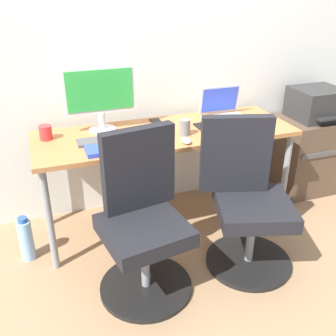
{
  "coord_description": "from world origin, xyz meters",
  "views": [
    {
      "loc": [
        -0.81,
        -2.33,
        1.66
      ],
      "look_at": [
        0.0,
        -0.05,
        0.47
      ],
      "focal_mm": 41.77,
      "sensor_mm": 36.0,
      "label": 1
    }
  ],
  "objects": [
    {
      "name": "office_chair_left",
      "position": [
        -0.33,
        -0.57,
        0.42
      ],
      "size": [
        0.54,
        0.54,
        0.94
      ],
      "color": "black",
      "rests_on": "ground"
    },
    {
      "name": "keyboard_by_laptop",
      "position": [
        0.46,
        -0.22,
        0.73
      ],
      "size": [
        0.34,
        0.12,
        0.02
      ],
      "primitive_type": "cube",
      "color": "#B7B7B7",
      "rests_on": "desk"
    },
    {
      "name": "open_laptop",
      "position": [
        0.49,
        0.11,
        0.78
      ],
      "size": [
        0.31,
        0.26,
        0.23
      ],
      "color": "silver",
      "rests_on": "desk"
    },
    {
      "name": "printer",
      "position": [
        1.31,
        0.12,
        0.75
      ],
      "size": [
        0.38,
        0.4,
        0.24
      ],
      "color": "#2D2D2D",
      "rests_on": "side_cabinet"
    },
    {
      "name": "office_chair_right",
      "position": [
        0.32,
        -0.57,
        0.42
      ],
      "size": [
        0.55,
        0.55,
        0.94
      ],
      "color": "black",
      "rests_on": "ground"
    },
    {
      "name": "phone_near_laptop",
      "position": [
        -0.01,
        0.18,
        0.73
      ],
      "size": [
        0.07,
        0.14,
        0.01
      ],
      "primitive_type": "cube",
      "color": "black",
      "rests_on": "desk"
    },
    {
      "name": "phone_near_monitor",
      "position": [
        0.26,
        -0.01,
        0.73
      ],
      "size": [
        0.07,
        0.14,
        0.01
      ],
      "primitive_type": "cube",
      "color": "black",
      "rests_on": "desk"
    },
    {
      "name": "desk",
      "position": [
        0.0,
        0.0,
        0.66
      ],
      "size": [
        1.75,
        0.61,
        0.72
      ],
      "color": "#B77542",
      "rests_on": "ground"
    },
    {
      "name": "pen_cup",
      "position": [
        0.1,
        -0.11,
        0.77
      ],
      "size": [
        0.07,
        0.07,
        0.1
      ],
      "primitive_type": "cylinder",
      "color": "slate",
      "rests_on": "desk"
    },
    {
      "name": "notebook",
      "position": [
        -0.46,
        -0.2,
        0.74
      ],
      "size": [
        0.21,
        0.15,
        0.03
      ],
      "primitive_type": "cube",
      "color": "blue",
      "rests_on": "desk"
    },
    {
      "name": "coffee_mug",
      "position": [
        -0.76,
        0.12,
        0.77
      ],
      "size": [
        0.08,
        0.08,
        0.09
      ],
      "primitive_type": "cylinder",
      "color": "red",
      "rests_on": "desk"
    },
    {
      "name": "desktop_monitor",
      "position": [
        -0.39,
        0.16,
        0.97
      ],
      "size": [
        0.48,
        0.18,
        0.43
      ],
      "color": "silver",
      "rests_on": "desk"
    },
    {
      "name": "mouse_by_laptop",
      "position": [
        -0.15,
        -0.09,
        0.74
      ],
      "size": [
        0.06,
        0.1,
        0.03
      ],
      "primitive_type": "ellipsoid",
      "color": "#515156",
      "rests_on": "desk"
    },
    {
      "name": "mouse_by_monitor",
      "position": [
        0.05,
        -0.23,
        0.74
      ],
      "size": [
        0.06,
        0.1,
        0.03
      ],
      "primitive_type": "ellipsoid",
      "color": "silver",
      "rests_on": "desk"
    },
    {
      "name": "side_cabinet",
      "position": [
        1.31,
        0.12,
        0.31
      ],
      "size": [
        0.56,
        0.46,
        0.63
      ],
      "color": "brown",
      "rests_on": "ground"
    },
    {
      "name": "ground_plane",
      "position": [
        0.0,
        0.0,
        0.0
      ],
      "size": [
        5.28,
        5.28,
        0.0
      ],
      "primitive_type": "plane",
      "color": "#9E7A56"
    },
    {
      "name": "back_wall",
      "position": [
        0.0,
        0.38,
        1.3
      ],
      "size": [
        4.4,
        0.04,
        2.6
      ],
      "primitive_type": "cube",
      "color": "silver",
      "rests_on": "ground"
    },
    {
      "name": "water_bottle_on_floor",
      "position": [
        -0.98,
        -0.1,
        0.15
      ],
      "size": [
        0.09,
        0.09,
        0.31
      ],
      "color": "#8CBFF2",
      "rests_on": "ground"
    },
    {
      "name": "keyboard_by_monitor",
      "position": [
        -0.42,
        -0.04,
        0.73
      ],
      "size": [
        0.34,
        0.12,
        0.02
      ],
      "primitive_type": "cube",
      "color": "#515156",
      "rests_on": "desk"
    }
  ]
}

